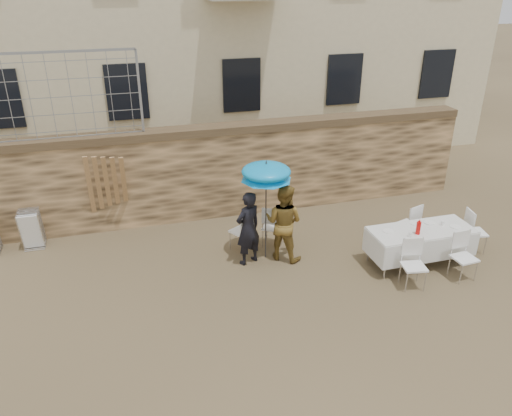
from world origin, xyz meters
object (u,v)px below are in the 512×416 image
object	(u,v)px
couple_chair_left	(242,230)
table_chair_front_right	(465,257)
umbrella	(266,175)
table_chair_back	(408,223)
table_chair_front_left	(414,265)
chair_stack_right	(32,225)
couple_chair_right	(273,226)
woman_dress	(284,222)
soda_bottle	(418,228)
table_chair_side	(476,231)
banquet_table	(422,231)
man_suit	(248,228)

from	to	relation	value
couple_chair_left	table_chair_front_right	world-z (taller)	same
umbrella	table_chair_back	world-z (taller)	umbrella
table_chair_front_left	chair_stack_right	bearing A→B (deg)	162.01
couple_chair_right	woman_dress	bearing A→B (deg)	126.79
chair_stack_right	couple_chair_left	bearing A→B (deg)	-18.77
couple_chair_right	soda_bottle	xyz separation A→B (m)	(2.46, -1.66, 0.43)
table_chair_side	chair_stack_right	bearing A→B (deg)	83.61
table_chair_front_left	chair_stack_right	size ratio (longest dim) A/B	1.04
table_chair_front_right	chair_stack_right	xyz separation A→B (m)	(-8.17, 3.72, -0.02)
woman_dress	table_chair_side	distance (m)	4.11
umbrella	soda_bottle	world-z (taller)	umbrella
woman_dress	couple_chair_right	size ratio (longest dim) A/B	1.72
banquet_table	woman_dress	bearing A→B (deg)	159.85
table_chair_front_left	table_chair_side	distance (m)	2.17
man_suit	table_chair_front_right	size ratio (longest dim) A/B	1.64
umbrella	banquet_table	size ratio (longest dim) A/B	0.94
woman_dress	umbrella	bearing A→B (deg)	25.04
woman_dress	umbrella	distance (m)	1.10
couple_chair_right	umbrella	bearing A→B (deg)	87.90
table_chair_back	chair_stack_right	xyz separation A→B (m)	(-7.87, 2.17, -0.02)
man_suit	woman_dress	xyz separation A→B (m)	(0.75, 0.00, 0.03)
man_suit	table_chair_front_right	xyz separation A→B (m)	(3.86, -1.71, -0.31)
woman_dress	table_chair_back	size ratio (longest dim) A/B	1.72
umbrella	man_suit	bearing A→B (deg)	-165.96
man_suit	banquet_table	distance (m)	3.49
banquet_table	table_chair_front_left	xyz separation A→B (m)	(-0.60, -0.75, -0.25)
banquet_table	soda_bottle	bearing A→B (deg)	-143.13
man_suit	couple_chair_right	distance (m)	0.94
couple_chair_left	soda_bottle	distance (m)	3.59
man_suit	soda_bottle	distance (m)	3.35
umbrella	table_chair_back	bearing A→B (deg)	-4.64
table_chair_front_left	chair_stack_right	world-z (taller)	table_chair_front_left
man_suit	table_chair_front_left	bearing A→B (deg)	124.89
chair_stack_right	couple_chair_right	bearing A→B (deg)	-16.30
woman_dress	couple_chair_right	bearing A→B (deg)	-43.82
couple_chair_right	chair_stack_right	size ratio (longest dim) A/B	1.04
couple_chair_left	table_chair_front_right	distance (m)	4.47
man_suit	table_chair_front_right	distance (m)	4.23
man_suit	table_chair_back	world-z (taller)	man_suit
umbrella	banquet_table	distance (m)	3.34
couple_chair_left	table_chair_front_right	bearing A→B (deg)	118.72
soda_bottle	table_chair_side	world-z (taller)	soda_bottle
woman_dress	couple_chair_left	world-z (taller)	woman_dress
banquet_table	table_chair_side	xyz separation A→B (m)	(1.40, 0.10, -0.25)
woman_dress	table_chair_front_right	world-z (taller)	woman_dress
soda_bottle	table_chair_front_left	size ratio (longest dim) A/B	0.27
umbrella	woman_dress	bearing A→B (deg)	-15.95
soda_bottle	table_chair_side	xyz separation A→B (m)	(1.60, 0.25, -0.43)
couple_chair_right	table_chair_front_left	size ratio (longest dim) A/B	1.00
woman_dress	soda_bottle	world-z (taller)	woman_dress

